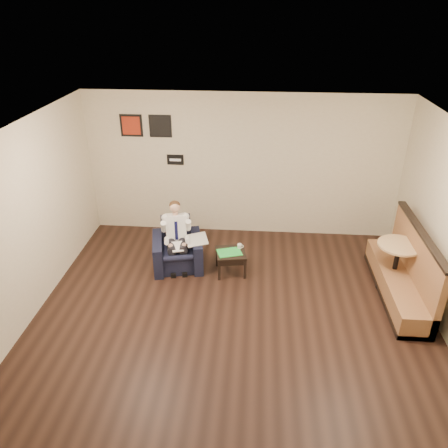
# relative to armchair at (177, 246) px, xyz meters

# --- Properties ---
(ground) EXTENTS (6.00, 6.00, 0.00)m
(ground) POSITION_rel_armchair_xyz_m (1.07, -1.59, -0.41)
(ground) COLOR black
(ground) RESTS_ON ground
(wall_back) EXTENTS (6.00, 0.02, 2.80)m
(wall_back) POSITION_rel_armchair_xyz_m (1.07, 1.41, 0.99)
(wall_back) COLOR beige
(wall_back) RESTS_ON ground
(wall_left) EXTENTS (0.02, 6.00, 2.80)m
(wall_left) POSITION_rel_armchair_xyz_m (-1.93, -1.59, 0.99)
(wall_left) COLOR beige
(wall_left) RESTS_ON ground
(ceiling) EXTENTS (6.00, 6.00, 0.02)m
(ceiling) POSITION_rel_armchair_xyz_m (1.07, -1.59, 2.39)
(ceiling) COLOR white
(ceiling) RESTS_ON wall_back
(seating_sign) EXTENTS (0.32, 0.02, 0.20)m
(seating_sign) POSITION_rel_armchair_xyz_m (-0.23, 1.39, 1.09)
(seating_sign) COLOR black
(seating_sign) RESTS_ON wall_back
(art_print_left) EXTENTS (0.42, 0.03, 0.42)m
(art_print_left) POSITION_rel_armchair_xyz_m (-1.03, 1.39, 1.74)
(art_print_left) COLOR #A02913
(art_print_left) RESTS_ON wall_back
(art_print_right) EXTENTS (0.42, 0.03, 0.42)m
(art_print_right) POSITION_rel_armchair_xyz_m (-0.48, 1.39, 1.74)
(art_print_right) COLOR black
(art_print_right) RESTS_ON wall_back
(armchair) EXTENTS (1.01, 1.01, 0.82)m
(armchair) POSITION_rel_armchair_xyz_m (0.00, 0.00, 0.00)
(armchair) COLOR black
(armchair) RESTS_ON ground
(seated_man) EXTENTS (0.69, 0.90, 1.12)m
(seated_man) POSITION_rel_armchair_xyz_m (0.02, -0.10, 0.15)
(seated_man) COLOR silver
(seated_man) RESTS_ON armchair
(lap_papers) EXTENTS (0.25, 0.31, 0.01)m
(lap_papers) POSITION_rel_armchair_xyz_m (0.04, -0.19, 0.09)
(lap_papers) COLOR white
(lap_papers) RESTS_ON seated_man
(newspaper) EXTENTS (0.46, 0.52, 0.01)m
(newspaper) POSITION_rel_armchair_xyz_m (0.35, -0.01, 0.15)
(newspaper) COLOR silver
(newspaper) RESTS_ON armchair
(side_table) EXTENTS (0.57, 0.57, 0.40)m
(side_table) POSITION_rel_armchair_xyz_m (0.96, -0.13, -0.21)
(side_table) COLOR black
(side_table) RESTS_ON ground
(green_folder) EXTENTS (0.47, 0.40, 0.01)m
(green_folder) POSITION_rel_armchair_xyz_m (0.93, -0.16, 0.00)
(green_folder) COLOR green
(green_folder) RESTS_ON side_table
(coffee_mug) EXTENTS (0.09, 0.09, 0.09)m
(coffee_mug) POSITION_rel_armchair_xyz_m (1.10, -0.00, 0.04)
(coffee_mug) COLOR white
(coffee_mug) RESTS_ON side_table
(smartphone) EXTENTS (0.13, 0.06, 0.01)m
(smartphone) POSITION_rel_armchair_xyz_m (0.97, 0.02, -0.00)
(smartphone) COLOR black
(smartphone) RESTS_ON side_table
(banquette) EXTENTS (0.53, 2.22, 1.14)m
(banquette) POSITION_rel_armchair_xyz_m (3.66, -0.56, 0.16)
(banquette) COLOR #8F5D37
(banquette) RESTS_ON ground
(cafe_table) EXTENTS (0.80, 0.80, 0.84)m
(cafe_table) POSITION_rel_armchair_xyz_m (3.64, -0.40, 0.01)
(cafe_table) COLOR tan
(cafe_table) RESTS_ON ground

